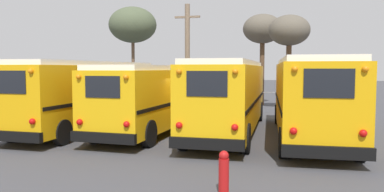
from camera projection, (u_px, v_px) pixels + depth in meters
The scene contains 11 objects.
ground_plane at pixel (187, 135), 16.38m from camera, with size 160.00×160.00×0.00m, color #424247.
school_bus_0 at pixel (90, 92), 18.23m from camera, with size 2.71×10.84×3.24m.
school_bus_1 at pixel (156, 95), 17.40m from camera, with size 2.77×9.91×3.04m.
school_bus_2 at pixel (230, 94), 16.91m from camera, with size 2.71×10.98×3.24m.
school_bus_3 at pixel (309, 95), 15.59m from camera, with size 3.15×10.58×3.32m.
utility_pole at pixel (187, 56), 26.04m from camera, with size 1.80×0.35×7.34m.
bare_tree_0 at pixel (262, 30), 29.37m from camera, with size 3.07×3.07×7.17m.
bare_tree_1 at pixel (133, 25), 32.29m from camera, with size 4.11×4.11×8.21m.
bare_tree_2 at pixel (289, 32), 25.50m from camera, with size 2.79×2.79×6.56m.
fence_line at pixel (222, 98), 24.31m from camera, with size 18.25×0.06×1.42m.
fire_hydrant at pixel (224, 173), 8.59m from camera, with size 0.24×0.24×1.03m.
Camera 1 is at (4.38, -15.61, 2.91)m, focal length 35.00 mm.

